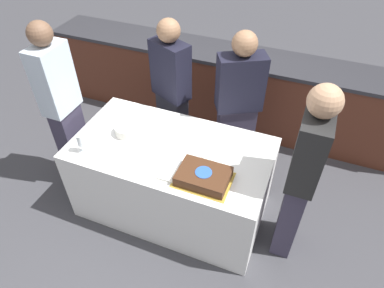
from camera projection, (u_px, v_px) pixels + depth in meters
ground_plane at (174, 205)px, 3.39m from camera, size 14.00×14.00×0.00m
back_counter at (224, 87)px, 4.14m from camera, size 4.40×0.58×0.92m
dining_table at (173, 179)px, 3.13m from camera, size 1.69×0.92×0.78m
cake at (203, 176)px, 2.57m from camera, size 0.43×0.32×0.09m
plate_stack at (128, 129)px, 2.98m from camera, size 0.23×0.23×0.08m
wine_glass at (81, 141)px, 2.75m from camera, size 0.07×0.07×0.18m
side_plate_near_cake at (211, 151)px, 2.83m from camera, size 0.22×0.22×0.00m
utensil_pile at (170, 176)px, 2.61m from camera, size 0.17×0.11×0.02m
person_cutting_cake at (238, 109)px, 3.21m from camera, size 0.46×0.38×1.58m
person_seated_left at (63, 109)px, 3.09m from camera, size 0.20×0.33×1.70m
person_seated_right at (302, 176)px, 2.53m from camera, size 0.22×0.40×1.63m
person_standing_back at (172, 93)px, 3.39m from camera, size 0.42×0.33×1.58m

